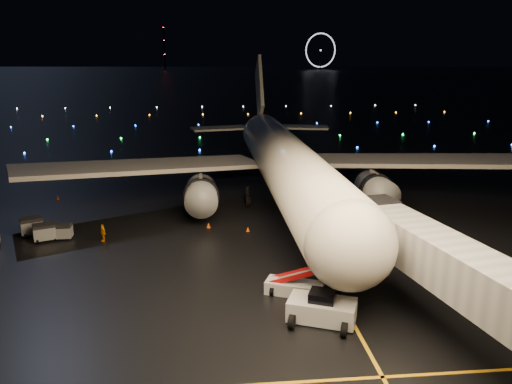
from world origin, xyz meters
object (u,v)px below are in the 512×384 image
Objects in this scene: baggage_cart_0 at (63,232)px; baggage_cart_1 at (32,226)px; crew_c at (103,233)px; baggage_cart_2 at (44,232)px; pushback_tug at (322,306)px; airliner at (282,130)px; belt_loader at (295,275)px.

baggage_cart_1 is (-3.41, 1.51, 0.14)m from baggage_cart_0.
crew_c reaches higher than baggage_cart_2.
pushback_tug reaches higher than baggage_cart_2.
crew_c is (-17.88, 16.99, -0.20)m from pushback_tug.
airliner is 31.13× the size of baggage_cart_2.
crew_c is at bearing 158.92° from pushback_tug.
belt_loader is at bearing 15.66° from crew_c.
baggage_cart_1 is 2.59m from baggage_cart_2.
baggage_cart_1 is (-26.90, -10.36, -7.99)m from airliner.
belt_loader is 26.21m from baggage_cart_2.
belt_loader is (-2.68, -25.77, -7.34)m from airliner.
belt_loader is at bearing -34.85° from baggage_cart_0.
pushback_tug is 0.71× the size of belt_loader.
baggage_cart_1 reaches higher than baggage_cart_0.
crew_c is 0.99× the size of baggage_cart_0.
pushback_tug is at bearing -51.42° from belt_loader.
pushback_tug reaches higher than crew_c.
baggage_cart_0 is at bearing -48.44° from baggage_cart_1.
baggage_cart_2 is at bearing -71.04° from baggage_cart_1.
crew_c is 0.84× the size of baggage_cart_1.
airliner is at bearing -3.49° from baggage_cart_1.
baggage_cart_1 is (-24.22, 15.41, -0.65)m from belt_loader.
airliner is 27.54m from baggage_cart_0.
baggage_cart_0 is at bearing -9.20° from baggage_cart_2.
airliner is 30.95m from pushback_tug.
baggage_cart_0 is (-20.80, 13.90, -0.79)m from belt_loader.
pushback_tug is at bearing -40.48° from baggage_cart_0.
baggage_cart_1 is at bearing 111.61° from baggage_cart_2.
pushback_tug is 29.50m from baggage_cart_2.
baggage_cart_1 reaches higher than baggage_cart_2.
belt_loader is 25.03m from baggage_cart_0.
baggage_cart_2 is (-25.11, -12.24, -8.02)m from airliner.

